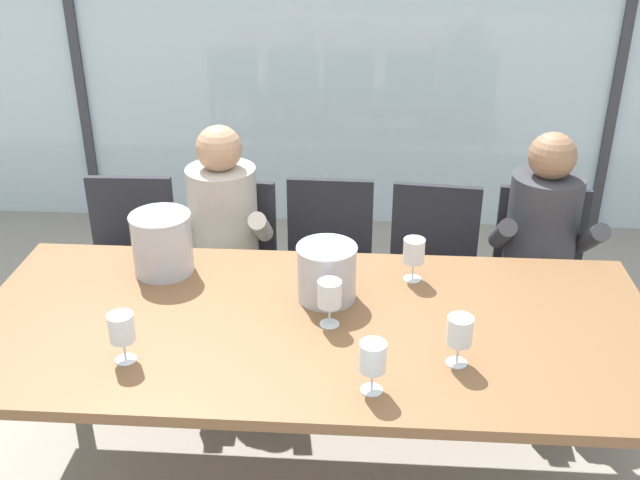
% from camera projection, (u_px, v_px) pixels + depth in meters
% --- Properties ---
extents(ground, '(14.00, 14.00, 0.00)m').
position_uv_depth(ground, '(328.00, 341.00, 3.87)').
color(ground, '#9E9384').
extents(window_glass_panel, '(7.64, 0.03, 2.60)m').
position_uv_depth(window_glass_panel, '(343.00, 30.00, 4.64)').
color(window_glass_panel, silver).
rests_on(window_glass_panel, ground).
extents(window_mullion_left, '(0.06, 0.06, 2.60)m').
position_uv_depth(window_mullion_left, '(73.00, 27.00, 4.72)').
color(window_mullion_left, '#38383D').
rests_on(window_mullion_left, ground).
extents(window_mullion_right, '(0.06, 0.06, 2.60)m').
position_uv_depth(window_mullion_right, '(626.00, 35.00, 4.52)').
color(window_mullion_right, '#38383D').
rests_on(window_mullion_right, ground).
extents(hillside_vineyard, '(13.64, 2.40, 1.74)m').
position_uv_depth(hillside_vineyard, '(355.00, 8.00, 7.95)').
color(hillside_vineyard, '#386633').
rests_on(hillside_vineyard, ground).
extents(dining_table, '(2.44, 1.08, 0.76)m').
position_uv_depth(dining_table, '(313.00, 337.00, 2.66)').
color(dining_table, brown).
rests_on(dining_table, ground).
extents(chair_near_curtain, '(0.46, 0.46, 0.87)m').
position_uv_depth(chair_near_curtain, '(130.00, 254.00, 3.65)').
color(chair_near_curtain, '#232328').
rests_on(chair_near_curtain, ground).
extents(chair_left_of_center, '(0.49, 0.49, 0.87)m').
position_uv_depth(chair_left_of_center, '(229.00, 258.00, 3.62)').
color(chair_left_of_center, '#232328').
rests_on(chair_left_of_center, ground).
extents(chair_center, '(0.45, 0.45, 0.87)m').
position_uv_depth(chair_center, '(329.00, 257.00, 3.62)').
color(chair_center, '#232328').
rests_on(chair_center, ground).
extents(chair_right_of_center, '(0.48, 0.48, 0.87)m').
position_uv_depth(chair_right_of_center, '(432.00, 264.00, 3.56)').
color(chair_right_of_center, '#232328').
rests_on(chair_right_of_center, ground).
extents(chair_near_window_right, '(0.47, 0.47, 0.87)m').
position_uv_depth(chair_near_window_right, '(539.00, 268.00, 3.53)').
color(chair_near_window_right, '#232328').
rests_on(chair_near_window_right, ground).
extents(person_beige_jumper, '(0.47, 0.62, 1.19)m').
position_uv_depth(person_beige_jumper, '(222.00, 238.00, 3.43)').
color(person_beige_jumper, '#B7AD9E').
rests_on(person_beige_jumper, ground).
extents(person_charcoal_jacket, '(0.48, 0.62, 1.19)m').
position_uv_depth(person_charcoal_jacket, '(542.00, 247.00, 3.34)').
color(person_charcoal_jacket, '#38383D').
rests_on(person_charcoal_jacket, ground).
extents(ice_bucket_primary, '(0.24, 0.24, 0.25)m').
position_uv_depth(ice_bucket_primary, '(162.00, 242.00, 2.91)').
color(ice_bucket_primary, '#B7B7BC').
rests_on(ice_bucket_primary, dining_table).
extents(ice_bucket_secondary, '(0.23, 0.23, 0.22)m').
position_uv_depth(ice_bucket_secondary, '(327.00, 272.00, 2.74)').
color(ice_bucket_secondary, '#B7B7BC').
rests_on(ice_bucket_secondary, dining_table).
extents(wine_glass_by_left_taster, '(0.08, 0.08, 0.17)m').
position_uv_depth(wine_glass_by_left_taster, '(373.00, 359.00, 2.24)').
color(wine_glass_by_left_taster, silver).
rests_on(wine_glass_by_left_taster, dining_table).
extents(wine_glass_near_bucket, '(0.08, 0.08, 0.17)m').
position_uv_depth(wine_glass_near_bucket, '(330.00, 296.00, 2.57)').
color(wine_glass_near_bucket, silver).
rests_on(wine_glass_near_bucket, dining_table).
extents(wine_glass_center_pour, '(0.08, 0.08, 0.17)m').
position_uv_depth(wine_glass_center_pour, '(459.00, 333.00, 2.36)').
color(wine_glass_center_pour, silver).
rests_on(wine_glass_center_pour, dining_table).
extents(wine_glass_by_right_taster, '(0.08, 0.08, 0.17)m').
position_uv_depth(wine_glass_by_right_taster, '(122.00, 330.00, 2.38)').
color(wine_glass_by_right_taster, silver).
rests_on(wine_glass_by_right_taster, dining_table).
extents(wine_glass_spare_empty, '(0.08, 0.08, 0.17)m').
position_uv_depth(wine_glass_spare_empty, '(414.00, 253.00, 2.86)').
color(wine_glass_spare_empty, silver).
rests_on(wine_glass_spare_empty, dining_table).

